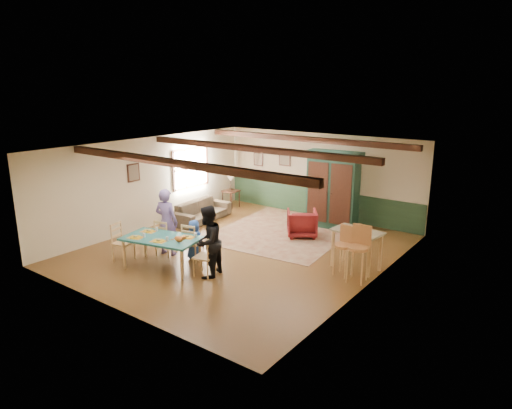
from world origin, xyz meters
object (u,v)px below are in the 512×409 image
Objects in this scene: dining_table at (162,253)px; dining_chair_end_left at (123,242)px; armoire at (333,190)px; dining_chair_far_left at (166,237)px; bar_stool_left at (343,251)px; person_man at (167,222)px; dining_chair_far_right at (193,242)px; person_woman at (208,242)px; armchair at (302,223)px; end_table at (231,199)px; sofa at (202,211)px; cat at (179,238)px; dining_chair_end_right at (204,256)px; counter_table at (356,250)px; person_child at (194,240)px; bar_stool_right at (358,255)px; table_lamp at (231,182)px.

dining_table is 1.14m from dining_chair_end_left.
dining_chair_end_left is 0.41× the size of armoire.
bar_stool_left is at bearing -172.76° from dining_chair_far_left.
person_man is 5.08m from armoire.
dining_chair_far_right is 1.15m from person_woman.
end_table is at bearing -53.96° from armchair.
dining_table is 0.83× the size of sofa.
armoire is (2.27, 4.60, 0.68)m from dining_chair_far_left.
end_table is (-2.72, 5.14, -0.52)m from cat.
bar_stool_left reaches higher than armchair.
person_man is at bearing -70.19° from end_table.
dining_chair_end_left is at bearing -90.00° from dining_chair_end_right.
dining_chair_end_left is 5.52m from end_table.
end_table is at bearing -1.51° from dining_chair_end_left.
dining_chair_far_left reaches higher than end_table.
end_table is at bearing 156.78° from counter_table.
person_child reaches higher than armchair.
bar_stool_right reaches higher than dining_chair_end_right.
dining_table is at bearing 169.70° from cat.
dining_chair_far_left is 1.00× the size of dining_chair_end_right.
dining_chair_far_left reaches higher than dining_table.
armoire is at bearing 64.63° from cat.
person_child reaches higher than counter_table.
counter_table is at bearing -71.39° from dining_chair_end_left.
armoire is at bearing -137.34° from armchair.
dining_chair_end_left is 1.73m from person_child.
dining_chair_end_left is at bearing -167.39° from dining_table.
dining_chair_far_left is at bearing 23.91° from armchair.
person_woman is 1.95× the size of armchair.
counter_table is (1.95, -2.56, -0.69)m from armoire.
dining_chair_far_left is 2.64× the size of cat.
table_lamp is at bearing 155.96° from bar_stool_left.
bar_stool_left is at bearing 104.64° from armchair.
cat is 0.58× the size of end_table.
dining_chair_far_left is 0.41× the size of armoire.
sofa is (-2.45, 3.35, -0.52)m from cat.
person_man reaches higher than sofa.
dining_chair_end_right is 0.36m from person_woman.
dining_chair_end_right is at bearing -139.48° from bar_stool_left.
dining_chair_far_right is (0.23, 0.78, 0.10)m from dining_table.
cat is at bearing -108.09° from armoire.
bar_stool_right reaches higher than dining_table.
table_lamp is at bearing 156.78° from counter_table.
armchair is 1.37× the size of end_table.
counter_table is at bearing -57.96° from armoire.
dining_table is at bearing -156.08° from sofa.
end_table is (-2.17, 5.16, -0.07)m from dining_table.
armoire is 3.67m from bar_stool_left.
armchair is at bearing -18.84° from end_table.
dining_chair_far_right is 0.82× the size of bar_stool_left.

